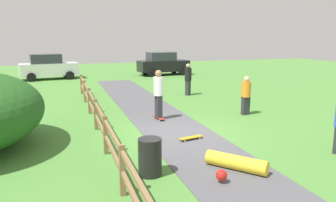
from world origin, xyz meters
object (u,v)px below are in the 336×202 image
at_px(trash_bin, 150,157).
at_px(parked_car_black, 163,64).
at_px(bystander_black, 188,78).
at_px(skater_fallen, 235,163).
at_px(skater_riding, 158,92).
at_px(bystander_orange, 246,94).
at_px(parked_car_white, 48,67).
at_px(skateboard_loose, 191,138).

bearing_deg(trash_bin, parked_car_black, 71.96).
bearing_deg(bystander_black, parked_car_black, 81.04).
height_order(skater_fallen, parked_car_black, parked_car_black).
bearing_deg(parked_car_black, bystander_black, -98.96).
height_order(skater_riding, parked_car_black, skater_riding).
bearing_deg(parked_car_black, skater_fallen, -102.21).
bearing_deg(skater_fallen, bystander_orange, 56.69).
distance_m(bystander_black, parked_car_white, 12.28).
distance_m(skater_fallen, bystander_black, 10.59).
xyz_separation_m(bystander_orange, parked_car_black, (0.93, 14.74, 0.07)).
height_order(skateboard_loose, bystander_black, bystander_black).
bearing_deg(trash_bin, skater_riding, 71.32).
bearing_deg(skater_fallen, parked_car_white, 103.56).
height_order(skater_riding, skateboard_loose, skater_riding).
xyz_separation_m(skater_riding, parked_car_black, (4.64, 14.44, -0.15)).
height_order(skater_riding, skater_fallen, skater_riding).
relative_size(skater_riding, parked_car_black, 0.45).
distance_m(skater_riding, bystander_black, 5.69).
bearing_deg(skater_riding, parked_car_black, 72.19).
xyz_separation_m(trash_bin, parked_car_black, (6.33, 19.44, 0.51)).
xyz_separation_m(skateboard_loose, bystander_orange, (3.47, 2.52, 0.80)).
relative_size(skater_riding, parked_car_white, 0.44).
relative_size(bystander_black, parked_car_black, 0.41).
relative_size(trash_bin, skateboard_loose, 1.09).
xyz_separation_m(parked_car_white, parked_car_black, (9.09, 0.00, 0.00)).
bearing_deg(skateboard_loose, parked_car_black, 75.69).
xyz_separation_m(skateboard_loose, parked_car_black, (4.40, 17.27, 0.87)).
bearing_deg(trash_bin, bystander_black, 63.80).
height_order(bystander_black, parked_car_black, parked_car_black).
bearing_deg(skater_fallen, skater_riding, 93.57).
bearing_deg(parked_car_white, trash_bin, -81.92).
height_order(bystander_orange, parked_car_white, parked_car_white).
bearing_deg(parked_car_white, skater_fallen, -76.44).
bearing_deg(skater_fallen, bystander_black, 74.78).
bearing_deg(skater_riding, parked_car_white, 107.14).
height_order(parked_car_white, parked_car_black, same).
distance_m(trash_bin, bystander_orange, 7.17).
bearing_deg(skateboard_loose, skater_fallen, -87.69).
height_order(skater_fallen, skateboard_loose, skater_fallen).
height_order(skater_fallen, bystander_black, bystander_black).
xyz_separation_m(trash_bin, skateboard_loose, (1.93, 2.17, -0.36)).
relative_size(skateboard_loose, parked_car_white, 0.19).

